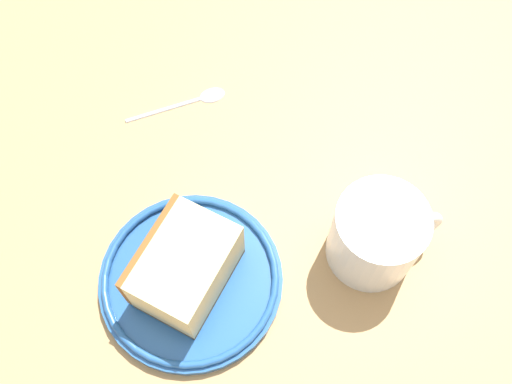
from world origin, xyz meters
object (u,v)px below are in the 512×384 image
object	(u,v)px
cake_slice	(185,267)
small_plate	(191,279)
tea_mug	(377,235)
teaspoon	(197,98)

from	to	relation	value
cake_slice	small_plate	bearing A→B (deg)	-94.46
tea_mug	teaspoon	distance (cm)	26.37
small_plate	teaspoon	bearing A→B (deg)	24.33
small_plate	cake_slice	distance (cm)	3.49
tea_mug	small_plate	bearing A→B (deg)	123.65
small_plate	teaspoon	xyz separation A→B (cm)	(19.79, 8.95, -0.54)
small_plate	cake_slice	xyz separation A→B (cm)	(0.02, 0.27, 3.48)
small_plate	teaspoon	size ratio (longest dim) A/B	1.92
cake_slice	tea_mug	world-z (taller)	tea_mug
small_plate	tea_mug	distance (cm)	18.69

